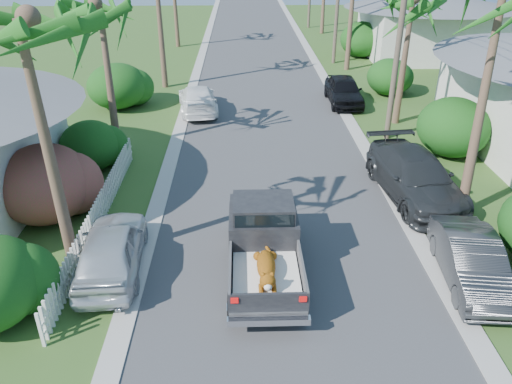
{
  "coord_description": "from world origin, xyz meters",
  "views": [
    {
      "loc": [
        -1.26,
        -8.89,
        8.74
      ],
      "look_at": [
        -0.83,
        5.02,
        1.4
      ],
      "focal_mm": 35.0,
      "sensor_mm": 36.0,
      "label": 1
    }
  ],
  "objects_px": {
    "utility_pole_b": "(399,38)",
    "pickup_truck": "(264,238)",
    "parked_car_ln": "(111,249)",
    "parked_car_rn": "(471,261)",
    "palm_l_a": "(21,20)",
    "palm_l_b": "(99,4)",
    "parked_car_rf": "(344,91)",
    "parked_car_rm": "(415,177)",
    "house_right_far": "(428,28)",
    "parked_car_lf": "(198,99)"
  },
  "relations": [
    {
      "from": "parked_car_rm",
      "to": "pickup_truck",
      "type": "bearing_deg",
      "value": -150.09
    },
    {
      "from": "parked_car_rn",
      "to": "palm_l_a",
      "type": "bearing_deg",
      "value": -178.82
    },
    {
      "from": "parked_car_rm",
      "to": "palm_l_b",
      "type": "distance_m",
      "value": 13.84
    },
    {
      "from": "parked_car_rf",
      "to": "palm_l_a",
      "type": "height_order",
      "value": "palm_l_a"
    },
    {
      "from": "parked_car_lf",
      "to": "parked_car_rn",
      "type": "bearing_deg",
      "value": 111.8
    },
    {
      "from": "parked_car_rm",
      "to": "utility_pole_b",
      "type": "xyz_separation_m",
      "value": [
        0.6,
        5.87,
        3.79
      ]
    },
    {
      "from": "palm_l_a",
      "to": "palm_l_b",
      "type": "height_order",
      "value": "palm_l_a"
    },
    {
      "from": "parked_car_rf",
      "to": "palm_l_b",
      "type": "xyz_separation_m",
      "value": [
        -11.3,
        -6.3,
        5.4
      ]
    },
    {
      "from": "palm_l_a",
      "to": "palm_l_b",
      "type": "bearing_deg",
      "value": 93.81
    },
    {
      "from": "parked_car_rn",
      "to": "parked_car_ln",
      "type": "height_order",
      "value": "parked_car_ln"
    },
    {
      "from": "pickup_truck",
      "to": "utility_pole_b",
      "type": "xyz_separation_m",
      "value": [
        6.28,
        10.02,
        3.59
      ]
    },
    {
      "from": "pickup_truck",
      "to": "palm_l_b",
      "type": "xyz_separation_m",
      "value": [
        -6.12,
        9.02,
        5.14
      ]
    },
    {
      "from": "parked_car_rm",
      "to": "house_right_far",
      "type": "bearing_deg",
      "value": 64.5
    },
    {
      "from": "parked_car_lf",
      "to": "palm_l_b",
      "type": "relative_size",
      "value": 0.64
    },
    {
      "from": "parked_car_ln",
      "to": "palm_l_a",
      "type": "relative_size",
      "value": 0.52
    },
    {
      "from": "parked_car_ln",
      "to": "palm_l_b",
      "type": "relative_size",
      "value": 0.58
    },
    {
      "from": "palm_l_b",
      "to": "parked_car_rn",
      "type": "bearing_deg",
      "value": -39.89
    },
    {
      "from": "utility_pole_b",
      "to": "palm_l_b",
      "type": "bearing_deg",
      "value": -175.39
    },
    {
      "from": "parked_car_ln",
      "to": "utility_pole_b",
      "type": "relative_size",
      "value": 0.47
    },
    {
      "from": "palm_l_a",
      "to": "parked_car_ln",
      "type": "bearing_deg",
      "value": -2.1
    },
    {
      "from": "palm_l_a",
      "to": "utility_pole_b",
      "type": "distance_m",
      "value": 15.64
    },
    {
      "from": "palm_l_b",
      "to": "utility_pole_b",
      "type": "relative_size",
      "value": 0.82
    },
    {
      "from": "utility_pole_b",
      "to": "pickup_truck",
      "type": "bearing_deg",
      "value": -122.08
    },
    {
      "from": "parked_car_ln",
      "to": "palm_l_a",
      "type": "distance_m",
      "value": 6.32
    },
    {
      "from": "parked_car_rf",
      "to": "palm_l_a",
      "type": "relative_size",
      "value": 0.54
    },
    {
      "from": "parked_car_rn",
      "to": "palm_l_a",
      "type": "relative_size",
      "value": 0.49
    },
    {
      "from": "palm_l_b",
      "to": "pickup_truck",
      "type": "bearing_deg",
      "value": -55.86
    },
    {
      "from": "parked_car_ln",
      "to": "palm_l_b",
      "type": "bearing_deg",
      "value": -82.71
    },
    {
      "from": "parked_car_rm",
      "to": "parked_car_rf",
      "type": "relative_size",
      "value": 1.27
    },
    {
      "from": "pickup_truck",
      "to": "parked_car_lf",
      "type": "relative_size",
      "value": 1.08
    },
    {
      "from": "parked_car_rn",
      "to": "parked_car_rf",
      "type": "height_order",
      "value": "parked_car_rf"
    },
    {
      "from": "parked_car_lf",
      "to": "palm_l_b",
      "type": "bearing_deg",
      "value": 50.18
    },
    {
      "from": "pickup_truck",
      "to": "parked_car_ln",
      "type": "bearing_deg",
      "value": -179.72
    },
    {
      "from": "house_right_far",
      "to": "parked_car_rf",
      "type": "bearing_deg",
      "value": -125.99
    },
    {
      "from": "parked_car_ln",
      "to": "parked_car_lf",
      "type": "height_order",
      "value": "parked_car_ln"
    },
    {
      "from": "parked_car_lf",
      "to": "utility_pole_b",
      "type": "relative_size",
      "value": 0.52
    },
    {
      "from": "pickup_truck",
      "to": "house_right_far",
      "type": "xyz_separation_m",
      "value": [
        13.68,
        27.02,
        1.11
      ]
    },
    {
      "from": "parked_car_rm",
      "to": "palm_l_a",
      "type": "bearing_deg",
      "value": -166.0
    },
    {
      "from": "parked_car_rn",
      "to": "palm_l_a",
      "type": "distance_m",
      "value": 12.86
    },
    {
      "from": "parked_car_ln",
      "to": "parked_car_rf",
      "type": "bearing_deg",
      "value": -125.74
    },
    {
      "from": "parked_car_lf",
      "to": "pickup_truck",
      "type": "bearing_deg",
      "value": 93.64
    },
    {
      "from": "parked_car_ln",
      "to": "palm_l_a",
      "type": "bearing_deg",
      "value": -6.07
    },
    {
      "from": "pickup_truck",
      "to": "parked_car_lf",
      "type": "bearing_deg",
      "value": 101.63
    },
    {
      "from": "house_right_far",
      "to": "parked_car_rn",
      "type": "bearing_deg",
      "value": -106.02
    },
    {
      "from": "parked_car_ln",
      "to": "palm_l_a",
      "type": "xyz_separation_m",
      "value": [
        -1.2,
        0.04,
        6.21
      ]
    },
    {
      "from": "pickup_truck",
      "to": "utility_pole_b",
      "type": "bearing_deg",
      "value": 57.92
    },
    {
      "from": "parked_car_rn",
      "to": "palm_l_a",
      "type": "height_order",
      "value": "palm_l_a"
    },
    {
      "from": "parked_car_rm",
      "to": "parked_car_rf",
      "type": "distance_m",
      "value": 11.18
    },
    {
      "from": "parked_car_lf",
      "to": "palm_l_a",
      "type": "relative_size",
      "value": 0.58
    },
    {
      "from": "parked_car_ln",
      "to": "parked_car_lf",
      "type": "relative_size",
      "value": 0.9
    }
  ]
}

